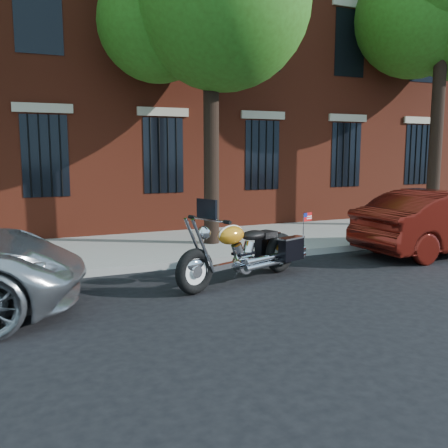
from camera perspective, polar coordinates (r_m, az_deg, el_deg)
name	(u,v)px	position (r m, az deg, el deg)	size (l,w,h in m)	color
ground	(247,279)	(9.17, 2.64, -6.33)	(120.00, 120.00, 0.00)	black
curb	(217,260)	(10.37, -0.77, -4.17)	(40.00, 0.16, 0.15)	gray
sidewalk	(187,245)	(12.09, -4.27, -2.39)	(40.00, 3.60, 0.15)	gray
building	(119,44)	(18.79, -11.88, 19.45)	(26.00, 10.08, 12.00)	maroon
tree_right	(440,11)	(16.23, 23.43, 21.43)	(4.12, 3.92, 8.54)	black
motorcycle	(247,253)	(8.94, 2.67, -3.29)	(3.02, 1.50, 1.54)	black
car_maroon	(446,222)	(12.39, 24.00, 0.21)	(1.54, 4.41, 1.45)	#5C130D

